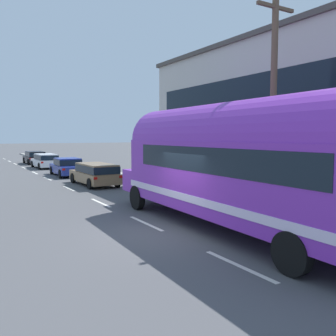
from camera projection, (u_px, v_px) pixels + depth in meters
The scene contains 9 objects.
ground_plane at pixel (166, 233), 11.30m from camera, with size 300.00×300.00×0.00m, color #4C4C4F.
lane_markings at pixel (103, 183), 23.45m from camera, with size 3.85×80.00×0.01m.
sidewalk_slab at pixel (151, 184), 22.29m from camera, with size 2.15×90.00×0.15m, color gray.
utility_pole at pixel (273, 99), 13.15m from camera, with size 1.80×0.24×8.50m.
painted_bus at pixel (240, 161), 10.90m from camera, with size 2.86×12.70×4.12m.
car_lead at pixel (95, 173), 22.12m from camera, with size 1.94×4.74×1.37m.
car_second at pixel (67, 166), 27.59m from camera, with size 2.07×4.65×1.37m.
car_third at pixel (45, 160), 34.06m from camera, with size 1.93×4.59×1.37m.
car_fourth at pixel (35, 157), 39.48m from camera, with size 1.96×4.45×1.37m.
Camera 1 is at (-5.64, -9.53, 3.05)m, focal length 38.14 mm.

